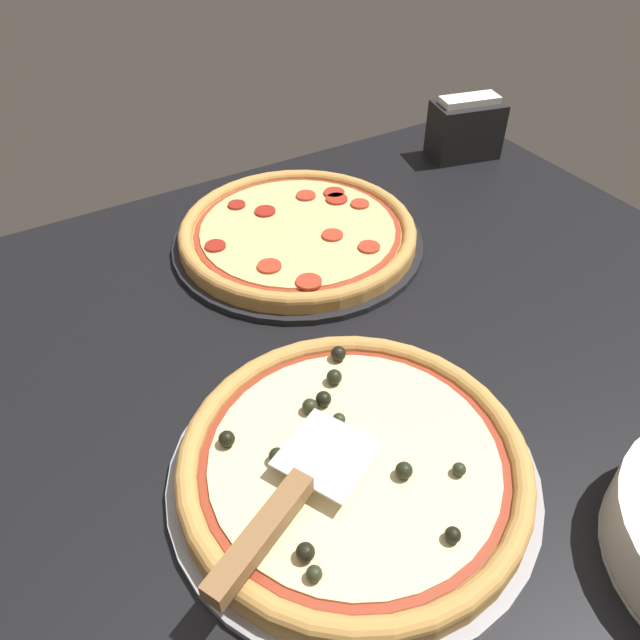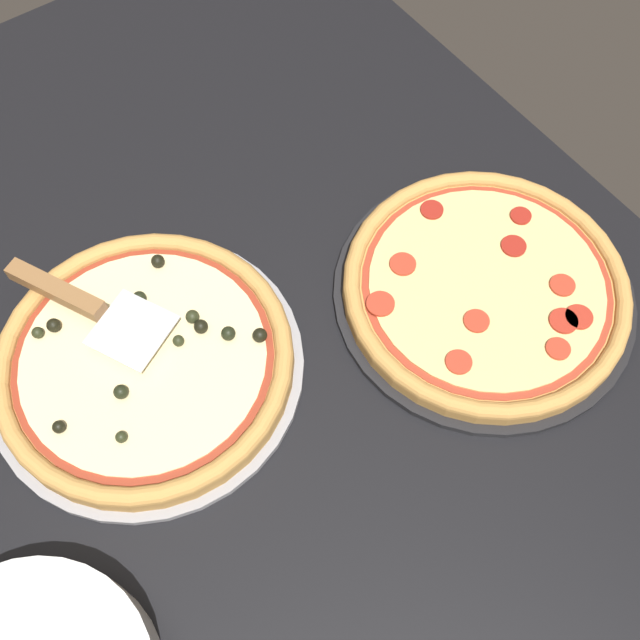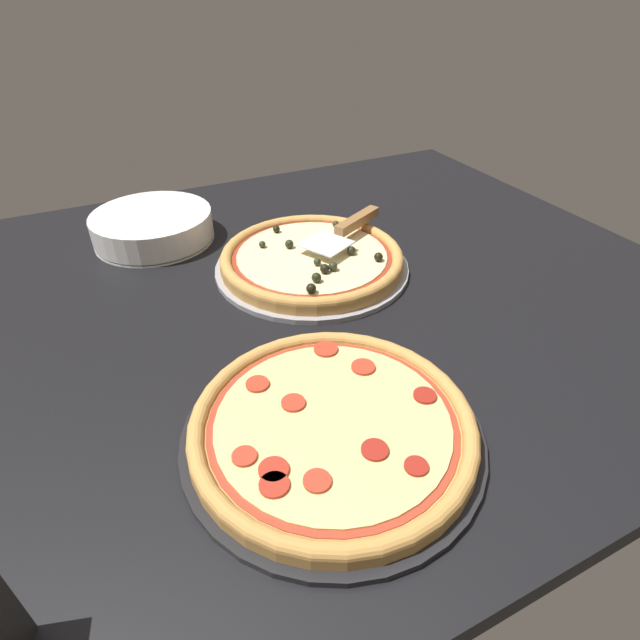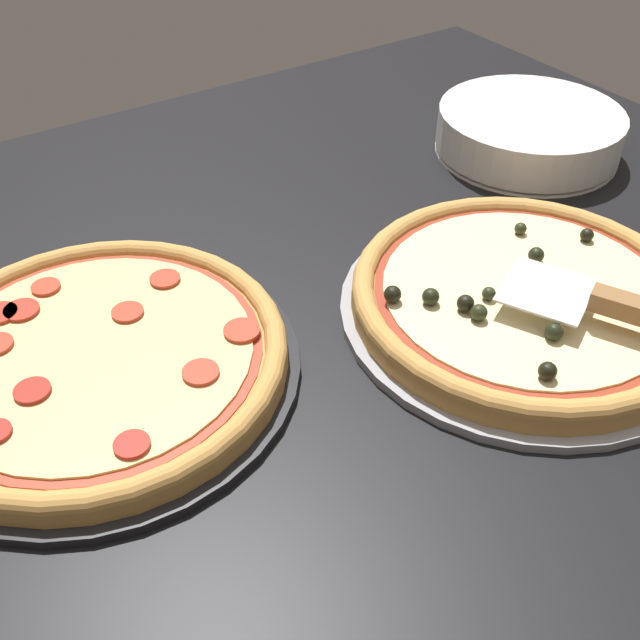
# 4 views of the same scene
# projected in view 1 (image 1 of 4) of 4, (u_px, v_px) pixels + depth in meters

# --- Properties ---
(ground_plane) EXTENTS (1.40, 1.21, 0.04)m
(ground_plane) POSITION_uv_depth(u_px,v_px,m) (329.00, 442.00, 0.71)
(ground_plane) COLOR black
(pizza_pan_front) EXTENTS (0.38, 0.38, 0.01)m
(pizza_pan_front) POSITION_uv_depth(u_px,v_px,m) (353.00, 474.00, 0.65)
(pizza_pan_front) COLOR #939399
(pizza_pan_front) RESTS_ON ground_plane
(pizza_front) EXTENTS (0.36, 0.36, 0.04)m
(pizza_front) POSITION_uv_depth(u_px,v_px,m) (354.00, 462.00, 0.63)
(pizza_front) COLOR #C68E47
(pizza_front) RESTS_ON pizza_pan_front
(pizza_pan_back) EXTENTS (0.39, 0.39, 0.01)m
(pizza_pan_back) POSITION_uv_depth(u_px,v_px,m) (298.00, 242.00, 0.97)
(pizza_pan_back) COLOR black
(pizza_pan_back) RESTS_ON ground_plane
(pizza_back) EXTENTS (0.37, 0.37, 0.03)m
(pizza_back) POSITION_uv_depth(u_px,v_px,m) (298.00, 232.00, 0.96)
(pizza_back) COLOR #C68E47
(pizza_back) RESTS_ON pizza_pan_back
(serving_spatula) EXTENTS (0.22, 0.15, 0.02)m
(serving_spatula) POSITION_uv_depth(u_px,v_px,m) (277.00, 515.00, 0.55)
(serving_spatula) COLOR silver
(serving_spatula) RESTS_ON pizza_front
(napkin_holder) EXTENTS (0.14, 0.10, 0.11)m
(napkin_holder) POSITION_uv_depth(u_px,v_px,m) (465.00, 128.00, 1.17)
(napkin_holder) COLOR black
(napkin_holder) RESTS_ON ground_plane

